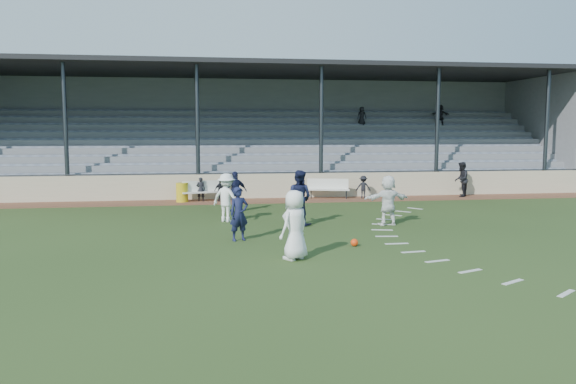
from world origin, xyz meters
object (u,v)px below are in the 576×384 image
at_px(bench_right, 328,187).
at_px(official, 461,179).
at_px(trash_bin, 182,192).
at_px(bench_left, 204,189).
at_px(player_navy_lead, 239,214).
at_px(football, 354,243).
at_px(player_white_lead, 295,225).

height_order(bench_right, official, official).
xyz_separation_m(bench_right, trash_bin, (-6.96, -0.35, -0.12)).
bearing_deg(official, bench_left, -57.96).
distance_m(bench_right, player_navy_lead, 10.94).
bearing_deg(bench_right, player_navy_lead, -102.82).
bearing_deg(player_navy_lead, bench_right, 44.43).
height_order(trash_bin, official, official).
relative_size(bench_right, football, 9.38).
distance_m(player_white_lead, official, 15.96).
distance_m(player_navy_lead, official, 14.98).
bearing_deg(football, player_navy_lead, 157.54).
bearing_deg(bench_right, player_white_lead, -92.46).
height_order(player_white_lead, official, player_white_lead).
bearing_deg(football, trash_bin, 116.10).
relative_size(trash_bin, football, 4.05).
distance_m(bench_left, trash_bin, 1.00).
xyz_separation_m(player_navy_lead, official, (11.59, 9.49, 0.07)).
xyz_separation_m(player_white_lead, player_navy_lead, (-1.27, 2.69, -0.09)).
height_order(football, official, official).
bearing_deg(player_white_lead, bench_right, -145.33).
distance_m(trash_bin, player_navy_lead, 9.66).
bearing_deg(player_white_lead, football, 175.82).
relative_size(bench_right, official, 1.18).
bearing_deg(football, bench_right, 81.36).
relative_size(bench_left, player_white_lead, 1.14).
relative_size(bench_right, player_navy_lead, 1.26).
xyz_separation_m(bench_left, trash_bin, (-0.99, -0.14, -0.12)).
distance_m(bench_left, player_white_lead, 12.48).
height_order(bench_left, trash_bin, bench_left).
xyz_separation_m(football, player_white_lead, (-1.95, -1.36, 0.79)).
bearing_deg(player_navy_lead, trash_bin, 83.35).
height_order(bench_right, trash_bin, bench_right).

